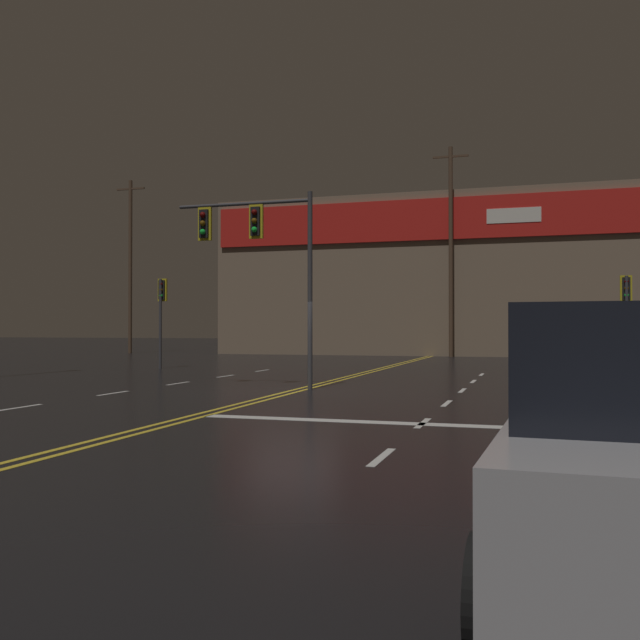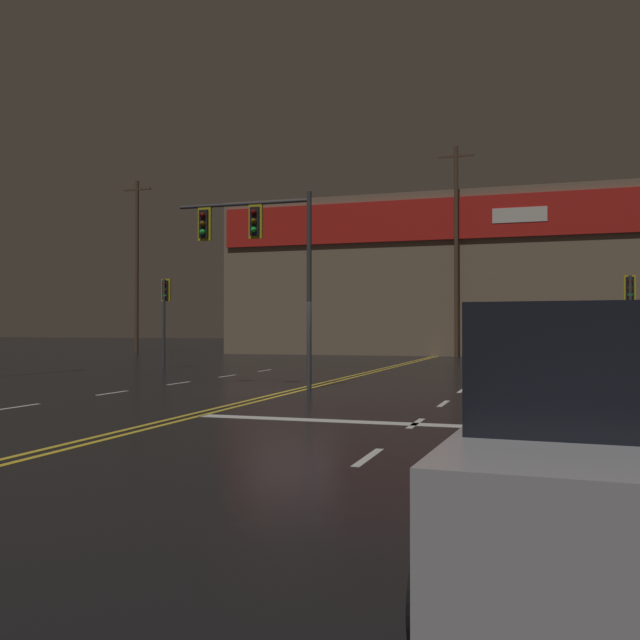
% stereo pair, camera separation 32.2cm
% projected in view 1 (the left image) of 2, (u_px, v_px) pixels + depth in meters
% --- Properties ---
extents(ground_plane, '(200.00, 200.00, 0.00)m').
position_uv_depth(ground_plane, '(292.00, 392.00, 19.47)').
color(ground_plane, black).
extents(road_markings, '(13.17, 60.00, 0.01)m').
position_uv_depth(road_markings, '(307.00, 396.00, 18.34)').
color(road_markings, gold).
rests_on(road_markings, ground).
extents(traffic_signal_median, '(4.19, 0.36, 5.64)m').
position_uv_depth(traffic_signal_median, '(255.00, 241.00, 20.74)').
color(traffic_signal_median, '#38383D').
rests_on(traffic_signal_median, ground).
extents(traffic_signal_corner_northeast, '(0.42, 0.36, 3.72)m').
position_uv_depth(traffic_signal_corner_northeast, '(626.00, 302.00, 26.40)').
color(traffic_signal_corner_northeast, '#38383D').
rests_on(traffic_signal_corner_northeast, ground).
extents(traffic_signal_corner_northwest, '(0.42, 0.36, 3.92)m').
position_uv_depth(traffic_signal_corner_northwest, '(162.00, 302.00, 31.04)').
color(traffic_signal_corner_northwest, '#38383D').
rests_on(traffic_signal_corner_northwest, ground).
extents(building_backdrop, '(29.17, 10.23, 10.43)m').
position_uv_depth(building_backdrop, '(440.00, 278.00, 49.49)').
color(building_backdrop, '#7A6651').
rests_on(building_backdrop, ground).
extents(utility_pole_row, '(44.59, 0.26, 12.97)m').
position_uv_depth(utility_pole_row, '(433.00, 254.00, 44.21)').
color(utility_pole_row, '#4C3828').
rests_on(utility_pole_row, ground).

